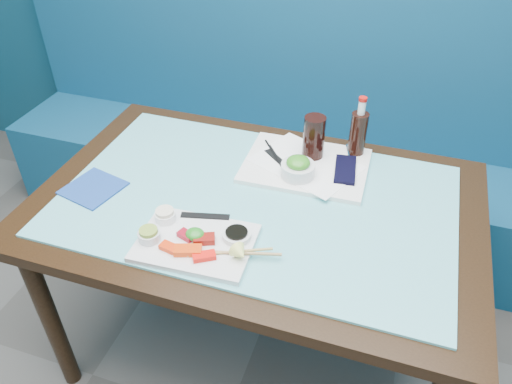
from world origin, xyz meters
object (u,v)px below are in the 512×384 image
(sashimi_plate, at_px, (196,243))
(cola_glass, at_px, (314,137))
(cola_bottle_body, at_px, (358,135))
(dining_table, at_px, (256,220))
(seaweed_bowl, at_px, (298,170))
(booth_bench, at_px, (310,158))
(serving_tray, at_px, (306,166))
(blue_napkin, at_px, (93,188))

(sashimi_plate, bearing_deg, cola_glass, 64.99)
(sashimi_plate, distance_m, cola_bottle_body, 0.70)
(cola_glass, xyz_separation_m, cola_bottle_body, (0.14, 0.07, -0.01))
(dining_table, bearing_deg, seaweed_bowl, 55.15)
(booth_bench, height_order, serving_tray, booth_bench)
(booth_bench, bearing_deg, blue_napkin, -118.34)
(dining_table, relative_size, seaweed_bowl, 12.46)
(dining_table, bearing_deg, cola_glass, 66.52)
(serving_tray, bearing_deg, blue_napkin, -153.46)
(sashimi_plate, distance_m, blue_napkin, 0.44)
(sashimi_plate, bearing_deg, booth_bench, 82.12)
(sashimi_plate, relative_size, blue_napkin, 1.96)
(sashimi_plate, bearing_deg, blue_napkin, 159.39)
(seaweed_bowl, bearing_deg, cola_glass, 81.25)
(seaweed_bowl, height_order, blue_napkin, seaweed_bowl)
(cola_bottle_body, bearing_deg, sashimi_plate, -120.58)
(dining_table, relative_size, blue_napkin, 8.46)
(seaweed_bowl, distance_m, blue_napkin, 0.67)
(booth_bench, xyz_separation_m, seaweed_bowl, (0.10, -0.70, 0.42))
(booth_bench, bearing_deg, sashimi_plate, -95.02)
(serving_tray, bearing_deg, booth_bench, 98.12)
(dining_table, distance_m, seaweed_bowl, 0.21)
(seaweed_bowl, relative_size, blue_napkin, 0.68)
(cola_glass, bearing_deg, serving_tray, -100.30)
(booth_bench, height_order, blue_napkin, booth_bench)
(cola_bottle_body, relative_size, blue_napkin, 1.01)
(booth_bench, relative_size, cola_glass, 19.76)
(booth_bench, relative_size, serving_tray, 7.22)
(booth_bench, bearing_deg, dining_table, -90.00)
(sashimi_plate, height_order, serving_tray, sashimi_plate)
(dining_table, height_order, seaweed_bowl, seaweed_bowl)
(sashimi_plate, bearing_deg, cola_bottle_body, 56.56)
(dining_table, distance_m, sashimi_plate, 0.29)
(cola_bottle_body, bearing_deg, booth_bench, 117.12)
(sashimi_plate, relative_size, cola_glass, 2.13)
(dining_table, height_order, cola_bottle_body, cola_bottle_body)
(booth_bench, bearing_deg, seaweed_bowl, -82.11)
(cola_glass, height_order, blue_napkin, cola_glass)
(seaweed_bowl, height_order, cola_glass, cola_glass)
(booth_bench, xyz_separation_m, serving_tray, (0.11, -0.63, 0.39))
(blue_napkin, bearing_deg, sashimi_plate, -17.75)
(sashimi_plate, distance_m, seaweed_bowl, 0.44)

